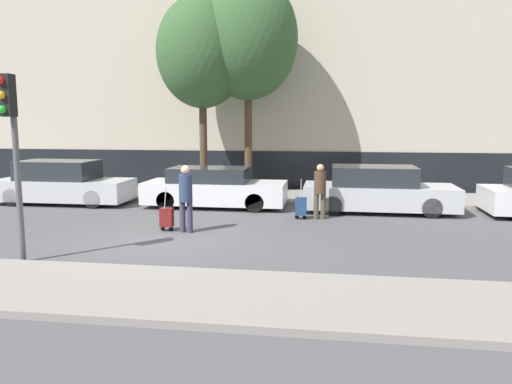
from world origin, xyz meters
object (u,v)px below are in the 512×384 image
at_px(trolley_left, 167,217).
at_px(pedestrian_right, 320,188).
at_px(parked_car_2, 378,191).
at_px(parked_car_1, 214,188).
at_px(pedestrian_left, 186,195).
at_px(bare_tree_down_street, 202,52).
at_px(traffic_light, 11,130).
at_px(bare_tree_near_crossing, 248,39).
at_px(parked_car_0, 62,184).
at_px(trolley_right, 301,206).

distance_m(trolley_left, pedestrian_right, 4.50).
height_order(parked_car_2, trolley_left, parked_car_2).
height_order(parked_car_1, pedestrian_left, pedestrian_left).
bearing_deg(pedestrian_left, bare_tree_down_street, 108.23).
height_order(pedestrian_left, traffic_light, traffic_light).
bearing_deg(bare_tree_near_crossing, traffic_light, -107.69).
relative_size(parked_car_0, traffic_light, 1.25).
xyz_separation_m(pedestrian_right, traffic_light, (-5.83, -5.52, 1.74)).
distance_m(parked_car_1, bare_tree_down_street, 5.21).
bearing_deg(parked_car_1, pedestrian_left, -87.20).
bearing_deg(parked_car_1, bare_tree_down_street, 112.89).
distance_m(parked_car_0, trolley_right, 8.47).
distance_m(parked_car_1, trolley_right, 3.42).
relative_size(pedestrian_right, trolley_right, 1.36).
distance_m(parked_car_0, bare_tree_near_crossing, 8.34).
xyz_separation_m(parked_car_0, pedestrian_left, (5.53, -3.73, 0.29)).
relative_size(parked_car_1, parked_car_2, 1.00).
bearing_deg(bare_tree_near_crossing, trolley_right, -61.50).
bearing_deg(bare_tree_near_crossing, parked_car_1, -106.65).
bearing_deg(bare_tree_near_crossing, parked_car_2, -29.44).
height_order(pedestrian_left, bare_tree_down_street, bare_tree_down_street).
relative_size(pedestrian_left, pedestrian_right, 1.07).
xyz_separation_m(parked_car_1, pedestrian_right, (3.52, -1.55, 0.28)).
relative_size(parked_car_2, trolley_right, 3.96).
height_order(pedestrian_right, traffic_light, traffic_light).
xyz_separation_m(pedestrian_left, bare_tree_near_crossing, (0.55, 6.31, 4.80)).
bearing_deg(traffic_light, bare_tree_near_crossing, 72.31).
bearing_deg(parked_car_1, trolley_right, -29.19).
bearing_deg(bare_tree_down_street, parked_car_0, -153.09).
relative_size(trolley_left, trolley_right, 0.97).
height_order(parked_car_0, pedestrian_left, pedestrian_left).
bearing_deg(parked_car_0, bare_tree_near_crossing, 23.01).
height_order(pedestrian_right, bare_tree_near_crossing, bare_tree_near_crossing).
relative_size(trolley_left, pedestrian_right, 0.71).
relative_size(parked_car_1, traffic_light, 1.25).
height_order(parked_car_0, parked_car_1, parked_car_0).
distance_m(pedestrian_right, bare_tree_down_street, 7.24).
distance_m(parked_car_0, bare_tree_down_street, 6.78).
relative_size(traffic_light, bare_tree_near_crossing, 0.47).
distance_m(parked_car_2, pedestrian_left, 6.33).
height_order(parked_car_2, pedestrian_right, pedestrian_right).
height_order(traffic_light, bare_tree_near_crossing, bare_tree_near_crossing).
height_order(pedestrian_left, trolley_left, pedestrian_left).
bearing_deg(traffic_light, parked_car_2, 42.63).
height_order(parked_car_0, trolley_right, parked_car_0).
distance_m(pedestrian_right, bare_tree_near_crossing, 6.91).
relative_size(parked_car_1, trolley_left, 4.07).
xyz_separation_m(parked_car_1, parked_car_2, (5.28, -0.10, 0.04)).
xyz_separation_m(pedestrian_right, bare_tree_near_crossing, (-2.78, 4.02, 4.88)).
bearing_deg(pedestrian_left, pedestrian_right, 42.40).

